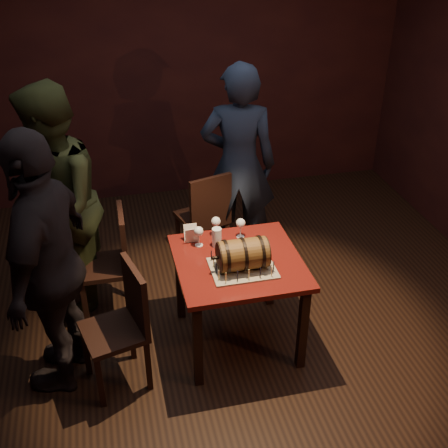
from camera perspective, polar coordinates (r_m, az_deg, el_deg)
The scene contains 16 objects.
room_shell at distance 3.82m, azimuth 0.24°, elevation 5.46°, with size 5.04×5.04×2.80m.
pub_table at distance 4.10m, azimuth 1.45°, elevation -4.94°, with size 0.90×0.90×0.75m.
cake_board at distance 3.94m, azimuth 1.90°, elevation -4.50°, with size 0.45×0.35×0.01m, color gray.
barrel_cake at distance 3.88m, azimuth 1.92°, elevation -3.10°, with size 0.40×0.24×0.24m.
birthday_candles at distance 3.92m, azimuth 1.91°, elevation -3.93°, with size 0.40×0.30×0.09m.
wine_glass_left at distance 4.14m, azimuth -2.60°, elevation -0.83°, with size 0.07×0.07×0.16m.
wine_glass_mid at distance 4.25m, azimuth -0.83°, elevation 0.17°, with size 0.07×0.07×0.16m.
wine_glass_right at distance 4.23m, azimuth 1.70°, elevation 0.01°, with size 0.07×0.07×0.16m.
pint_of_ale at distance 4.15m, azimuth -0.73°, elevation -1.41°, with size 0.07×0.07×0.15m.
menu_card at distance 4.21m, azimuth -3.35°, elevation -1.05°, with size 0.10×0.05×0.13m, color white, non-canonical shape.
chair_back at distance 5.06m, azimuth -1.87°, elevation 1.02°, with size 0.50×0.50×0.93m.
chair_left_rear at distance 4.55m, azimuth -11.27°, elevation -3.41°, with size 0.41×0.41×0.93m.
chair_left_front at distance 3.92m, azimuth -10.15°, elevation -9.63°, with size 0.49×0.49×0.93m.
person_back at distance 5.03m, azimuth 1.47°, elevation 6.01°, with size 0.68×0.44×1.85m, color #1B2437.
person_left_rear at distance 4.50m, azimuth -16.78°, elevation 1.80°, with size 0.92×0.72×1.90m, color #343A1D.
person_left_front at distance 3.81m, azimuth -17.31°, elevation -3.99°, with size 1.11×0.46×1.89m, color black.
Camera 1 is at (-0.80, -3.36, 3.03)m, focal length 45.00 mm.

